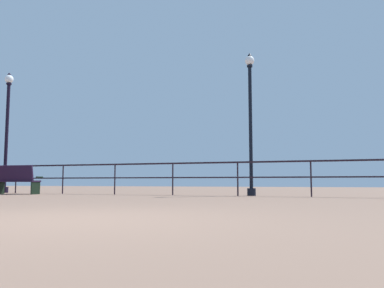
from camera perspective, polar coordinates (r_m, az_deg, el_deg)
name	(u,v)px	position (r m, az deg, el deg)	size (l,w,h in m)	color
ground_plane	(66,220)	(4.51, -17.65, -10.39)	(60.00, 60.00, 0.00)	#7B5E4E
pier_railing	(238,170)	(11.72, 6.58, -3.78)	(24.79, 0.05, 1.01)	black
bench_far_left	(16,179)	(14.53, -24.02, -4.59)	(1.55, 0.76, 0.96)	black
lamppost_left	(7,125)	(16.74, -25.06, 2.44)	(0.32, 0.32, 4.64)	black
lamppost_center	(250,116)	(12.08, 8.40, 4.00)	(0.29, 0.29, 4.34)	black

